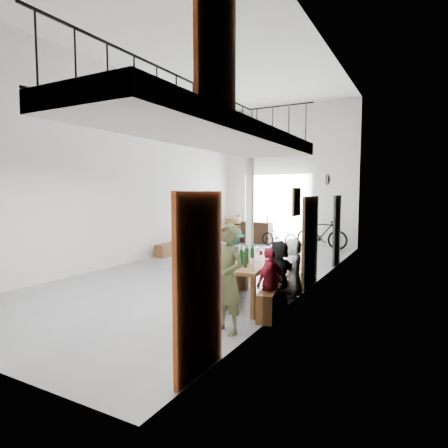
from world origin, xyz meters
The scene contains 24 objects.
floor centered at (0.00, 0.00, 0.00)m, with size 12.00×12.00×0.00m, color slate.
room_walls centered at (0.00, 0.00, 3.55)m, with size 12.00×12.00×12.00m.
gateway_portal centered at (-0.40, 5.94, 1.40)m, with size 2.80×0.08×2.80m, color white.
right_wall_decor centered at (2.70, -1.87, 1.74)m, with size 0.07×8.28×5.07m.
balcony centered at (1.98, -3.13, 2.96)m, with size 1.52×5.62×4.00m.
tasting_table centered at (2.04, -2.13, 0.71)m, with size 1.06×2.04×0.79m.
bench_inner centered at (1.42, -2.08, 0.26)m, with size 0.37×2.30×0.53m, color brown.
bench_wall centered at (2.57, -2.12, 0.23)m, with size 0.27×2.04×0.47m, color brown.
tableware centered at (2.17, -2.23, 0.93)m, with size 0.49×1.35×0.35m.
side_bench centered at (-2.50, 1.59, 0.21)m, with size 0.32×1.47×0.41m, color brown.
oak_barrel centered at (-2.12, 5.40, 0.52)m, with size 0.70×0.70×1.03m.
serving_counter centered at (-1.34, 5.65, 0.43)m, with size 1.63×0.45×0.86m, color #3B2615.
counter_bottles centered at (-1.34, 5.67, 1.00)m, with size 1.39×0.18×0.28m.
guest_left_a centered at (1.32, -2.78, 0.66)m, with size 0.65×0.42×1.32m, color silver.
guest_left_b centered at (1.24, -2.37, 0.54)m, with size 0.40×0.26×1.08m, color #237276.
guest_left_c centered at (1.34, -1.76, 0.56)m, with size 0.55×0.43×1.12m, color silver.
guest_left_d centered at (1.30, -1.26, 0.66)m, with size 0.85×0.49×1.31m, color #237276.
guest_right_a centered at (2.69, -2.67, 0.58)m, with size 0.68×0.28×1.17m, color maroon.
guest_right_b centered at (2.61, -2.05, 0.61)m, with size 1.13×0.36×1.22m, color black.
guest_right_c centered at (2.66, -1.33, 0.59)m, with size 0.57×0.37×1.17m, color silver.
host_standing centered at (2.39, -3.62, 0.81)m, with size 0.59×0.39×1.63m, color #464C2B.
potted_plant centered at (2.45, 0.20, 0.19)m, with size 0.34×0.30×0.38m, color #1D481B.
bicycle_near centered at (-0.01, 5.18, 0.40)m, with size 0.53×1.53×0.80m, color black.
bicycle_far centered at (1.60, 5.25, 0.56)m, with size 0.53×1.87×1.12m, color black.
Camera 1 is at (4.93, -8.43, 2.09)m, focal length 30.00 mm.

